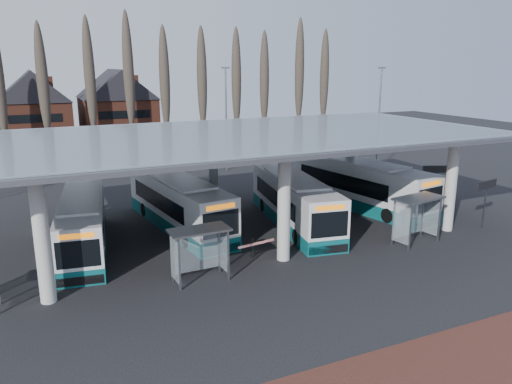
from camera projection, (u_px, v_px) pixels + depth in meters
name	position (u px, v px, depth m)	size (l,w,h in m)	color
ground	(306.00, 276.00, 25.28)	(140.00, 140.00, 0.00)	black
station_canopy	(243.00, 143.00, 30.90)	(32.00, 16.00, 6.34)	#BBBBB7
poplar_row	(148.00, 81.00, 52.10)	(45.10, 1.10, 14.50)	#473D33
lamp_post_b	(226.00, 117.00, 49.25)	(0.80, 0.16, 10.17)	slate
lamp_post_c	(379.00, 117.00, 49.69)	(0.80, 0.16, 10.17)	slate
bus_0	(83.00, 225.00, 28.82)	(3.92, 11.17, 3.04)	white
bus_1	(178.00, 204.00, 32.65)	(3.91, 12.19, 3.33)	white
bus_2	(294.00, 202.00, 33.22)	(4.46, 12.01, 3.27)	white
bus_3	(358.00, 185.00, 37.36)	(4.76, 13.00, 3.54)	white
shelter_1	(199.00, 242.00, 24.38)	(2.97, 1.56, 2.71)	gray
shelter_2	(415.00, 209.00, 29.53)	(3.29, 2.02, 2.87)	gray
info_sign_0	(487.00, 188.00, 32.19)	(2.11, 0.55, 3.17)	black
info_sign_1	(437.00, 172.00, 36.82)	(2.02, 0.96, 3.19)	black
barrier	(255.00, 245.00, 27.16)	(2.30, 0.81, 1.16)	black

